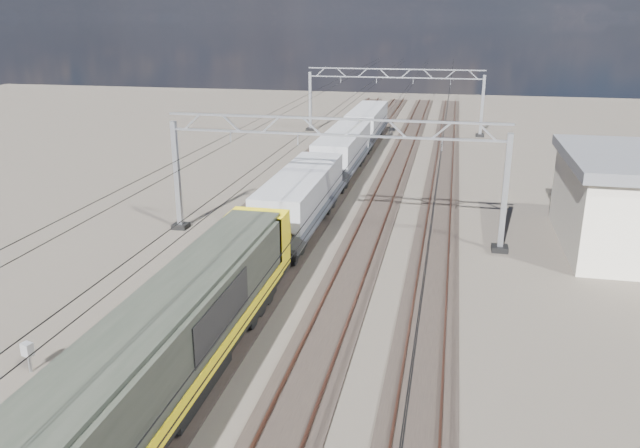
% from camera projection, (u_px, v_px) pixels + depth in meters
% --- Properties ---
extents(ground, '(160.00, 160.00, 0.00)m').
position_uv_depth(ground, '(318.00, 264.00, 32.83)').
color(ground, '#2C2621').
rests_on(ground, ground).
extents(track_outer_west, '(2.60, 140.00, 0.30)m').
position_uv_depth(track_outer_west, '(210.00, 254.00, 33.99)').
color(track_outer_west, black).
rests_on(track_outer_west, ground).
extents(track_loco, '(2.60, 140.00, 0.30)m').
position_uv_depth(track_loco, '(281.00, 260.00, 33.20)').
color(track_loco, black).
rests_on(track_loco, ground).
extents(track_inner_east, '(2.60, 140.00, 0.30)m').
position_uv_depth(track_inner_east, '(355.00, 266.00, 32.41)').
color(track_inner_east, black).
rests_on(track_inner_east, ground).
extents(track_outer_east, '(2.60, 140.00, 0.30)m').
position_uv_depth(track_outer_east, '(433.00, 272.00, 31.62)').
color(track_outer_east, black).
rests_on(track_outer_east, ground).
extents(catenary_gantry_mid, '(19.90, 0.90, 7.11)m').
position_uv_depth(catenary_gantry_mid, '(332.00, 174.00, 35.32)').
color(catenary_gantry_mid, '#9CA0AA').
rests_on(catenary_gantry_mid, ground).
extents(catenary_gantry_far, '(19.90, 0.90, 7.11)m').
position_uv_depth(catenary_gantry_far, '(394.00, 98.00, 68.75)').
color(catenary_gantry_far, '#9CA0AA').
rests_on(catenary_gantry_far, ground).
extents(overhead_wires, '(12.03, 140.00, 0.53)m').
position_uv_depth(overhead_wires, '(345.00, 130.00, 38.45)').
color(overhead_wires, black).
rests_on(overhead_wires, ground).
extents(locomotive, '(2.76, 21.10, 3.62)m').
position_uv_depth(locomotive, '(174.00, 339.00, 20.44)').
color(locomotive, black).
rests_on(locomotive, ground).
extents(hopper_wagon_lead, '(3.38, 13.00, 3.25)m').
position_uv_depth(hopper_wagon_lead, '(301.00, 197.00, 36.90)').
color(hopper_wagon_lead, black).
rests_on(hopper_wagon_lead, ground).
extents(hopper_wagon_mid, '(3.38, 13.00, 3.25)m').
position_uv_depth(hopper_wagon_mid, '(343.00, 150.00, 50.08)').
color(hopper_wagon_mid, black).
rests_on(hopper_wagon_mid, ground).
extents(hopper_wagon_third, '(3.38, 13.00, 3.25)m').
position_uv_depth(hopper_wagon_third, '(367.00, 123.00, 63.27)').
color(hopper_wagon_third, black).
rests_on(hopper_wagon_third, ground).
extents(trackside_cabinet, '(0.46, 0.39, 1.18)m').
position_uv_depth(trackside_cabinet, '(27.00, 350.00, 22.54)').
color(trackside_cabinet, '#9CA0AA').
rests_on(trackside_cabinet, ground).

